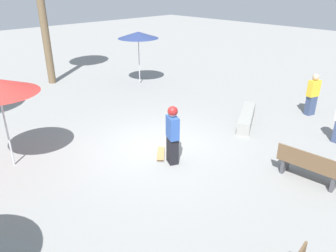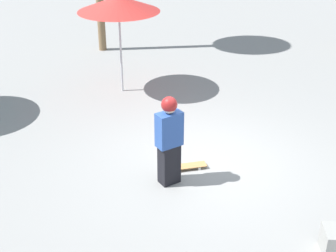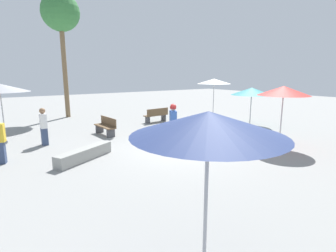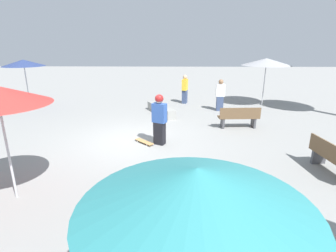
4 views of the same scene
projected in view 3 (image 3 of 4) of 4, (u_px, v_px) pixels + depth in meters
ground_plane at (181, 148)px, 10.48m from camera, size 60.00×60.00×0.00m
skater_main at (173, 122)px, 11.17m from camera, size 0.42×0.51×1.68m
skateboard at (180, 144)px, 10.89m from camera, size 0.71×0.71×0.07m
concrete_ledge at (85, 154)px, 9.02m from camera, size 2.24×1.44×0.41m
bench_near at (106, 126)px, 12.69m from camera, size 0.54×1.62×0.85m
bench_far at (156, 115)px, 16.03m from camera, size 1.64×0.60×0.85m
shade_umbrella_white at (214, 81)px, 17.35m from camera, size 2.23×2.23×2.59m
shade_umbrella_red at (284, 91)px, 10.34m from camera, size 2.01×2.01×2.45m
shade_umbrella_navy at (208, 124)px, 3.16m from camera, size 1.92×1.92×2.49m
shade_umbrella_teal at (252, 91)px, 14.89m from camera, size 2.31×2.31×2.15m
palm_tree_right at (61, 14)px, 16.72m from camera, size 2.40×2.40×7.99m
bystander_far at (44, 127)px, 10.82m from camera, size 0.25×0.43×1.55m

